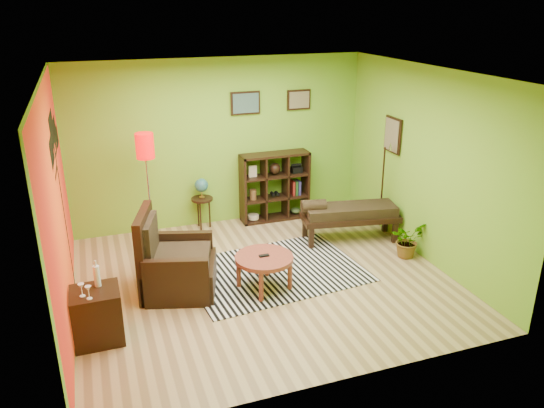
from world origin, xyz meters
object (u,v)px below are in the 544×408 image
object	(u,v)px
side_cabinet	(97,315)
cube_shelf	(276,187)
bench	(348,213)
potted_plant	(407,243)
globe_table	(202,191)
armchair	(174,267)
floor_lamp	(146,157)
coffee_table	(264,261)

from	to	relation	value
side_cabinet	cube_shelf	world-z (taller)	cube_shelf
bench	cube_shelf	bearing A→B (deg)	122.64
cube_shelf	side_cabinet	bearing A→B (deg)	-138.73
cube_shelf	potted_plant	size ratio (longest dim) A/B	2.21
side_cabinet	bench	size ratio (longest dim) A/B	0.58
globe_table	potted_plant	bearing A→B (deg)	-37.98
armchair	floor_lamp	distance (m)	1.81
cube_shelf	potted_plant	distance (m)	2.50
armchair	globe_table	size ratio (longest dim) A/B	1.30
armchair	globe_table	xyz separation A→B (m)	(0.81, 1.93, 0.32)
globe_table	potted_plant	xyz separation A→B (m)	(2.66, -2.08, -0.45)
potted_plant	bench	bearing A→B (deg)	124.65
cube_shelf	bench	distance (m)	1.46
globe_table	floor_lamp	bearing A→B (deg)	-149.98
side_cabinet	cube_shelf	distance (m)	4.15
armchair	potted_plant	bearing A→B (deg)	-2.49
coffee_table	armchair	bearing A→B (deg)	162.90
cube_shelf	bench	world-z (taller)	cube_shelf
floor_lamp	globe_table	world-z (taller)	floor_lamp
globe_table	potted_plant	size ratio (longest dim) A/B	1.62
bench	globe_table	bearing A→B (deg)	149.19
armchair	cube_shelf	distance (m)	2.86
coffee_table	cube_shelf	world-z (taller)	cube_shelf
side_cabinet	floor_lamp	world-z (taller)	floor_lamp
floor_lamp	globe_table	distance (m)	1.33
globe_table	cube_shelf	xyz separation A→B (m)	(1.30, -0.02, -0.07)
coffee_table	floor_lamp	bearing A→B (deg)	125.24
armchair	globe_table	bearing A→B (deg)	67.19
coffee_table	side_cabinet	size ratio (longest dim) A/B	0.82
armchair	floor_lamp	size ratio (longest dim) A/B	0.62
side_cabinet	cube_shelf	xyz separation A→B (m)	(3.11, 2.73, 0.28)
potted_plant	armchair	bearing A→B (deg)	177.51
side_cabinet	globe_table	distance (m)	3.31
floor_lamp	coffee_table	bearing A→B (deg)	-54.76
cube_shelf	bench	bearing A→B (deg)	-57.36
coffee_table	globe_table	world-z (taller)	globe_table
floor_lamp	cube_shelf	world-z (taller)	floor_lamp
bench	floor_lamp	bearing A→B (deg)	166.54
side_cabinet	globe_table	bearing A→B (deg)	56.64
floor_lamp	bench	world-z (taller)	floor_lamp
floor_lamp	potted_plant	bearing A→B (deg)	-23.49
side_cabinet	bench	xyz separation A→B (m)	(3.90, 1.51, 0.14)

